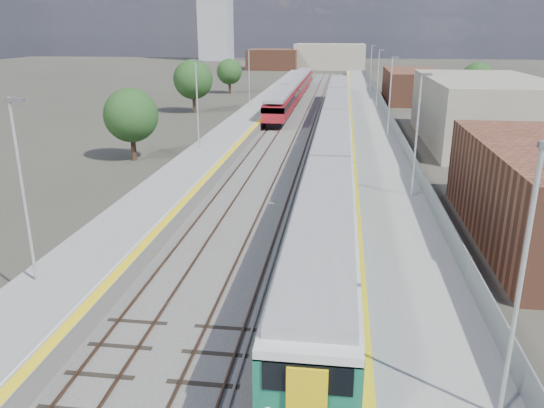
# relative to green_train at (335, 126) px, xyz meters

# --- Properties ---
(ground) EXTENTS (320.00, 320.00, 0.00)m
(ground) POSITION_rel_green_train_xyz_m (-1.50, 9.96, -2.19)
(ground) COLOR #47443A
(ground) RESTS_ON ground
(ballast_bed) EXTENTS (10.50, 155.00, 0.06)m
(ballast_bed) POSITION_rel_green_train_xyz_m (-3.75, 12.46, -2.16)
(ballast_bed) COLOR #565451
(ballast_bed) RESTS_ON ground
(tracks) EXTENTS (8.96, 160.00, 0.17)m
(tracks) POSITION_rel_green_train_xyz_m (-3.15, 14.13, -2.09)
(tracks) COLOR #4C3323
(tracks) RESTS_ON ground
(platform_right) EXTENTS (4.70, 155.00, 8.52)m
(platform_right) POSITION_rel_green_train_xyz_m (3.78, 12.45, -1.66)
(platform_right) COLOR slate
(platform_right) RESTS_ON ground
(platform_left) EXTENTS (4.30, 155.00, 8.52)m
(platform_left) POSITION_rel_green_train_xyz_m (-10.55, 12.45, -1.68)
(platform_left) COLOR slate
(platform_left) RESTS_ON ground
(buildings) EXTENTS (72.00, 185.50, 40.00)m
(buildings) POSITION_rel_green_train_xyz_m (-19.62, 98.56, 8.51)
(buildings) COLOR brown
(buildings) RESTS_ON ground
(green_train) EXTENTS (2.83, 78.82, 3.12)m
(green_train) POSITION_rel_green_train_xyz_m (0.00, 0.00, 0.00)
(green_train) COLOR black
(green_train) RESTS_ON ground
(red_train) EXTENTS (2.66, 53.96, 3.35)m
(red_train) POSITION_rel_green_train_xyz_m (-7.00, 34.70, -0.21)
(red_train) COLOR black
(red_train) RESTS_ON ground
(tree_a) EXTENTS (4.61, 4.61, 6.25)m
(tree_a) POSITION_rel_green_train_xyz_m (-17.28, -7.11, 1.74)
(tree_a) COLOR #382619
(tree_a) RESTS_ON ground
(tree_b) EXTENTS (5.29, 5.29, 7.16)m
(tree_b) POSITION_rel_green_train_xyz_m (-19.48, 20.55, 2.32)
(tree_b) COLOR #382619
(tree_b) RESTS_ON ground
(tree_c) EXTENTS (4.46, 4.46, 6.04)m
(tree_c) POSITION_rel_green_train_xyz_m (-19.46, 44.15, 1.61)
(tree_c) COLOR #382619
(tree_c) RESTS_ON ground
(tree_d) EXTENTS (4.88, 4.88, 6.61)m
(tree_d) POSITION_rel_green_train_xyz_m (19.14, 28.14, 1.96)
(tree_d) COLOR #382619
(tree_d) RESTS_ON ground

